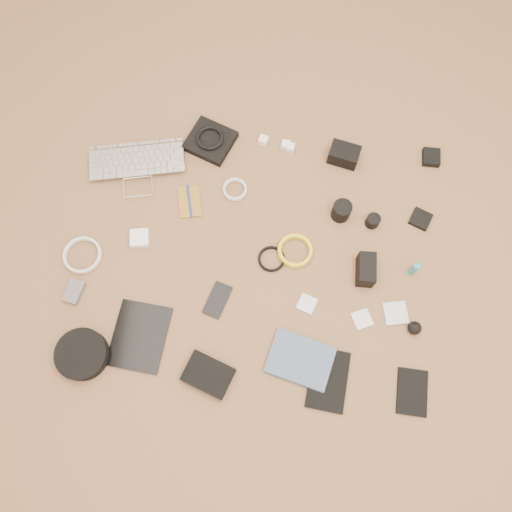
# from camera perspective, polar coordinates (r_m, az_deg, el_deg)

# --- Properties ---
(laptop) EXTENTS (0.41, 0.32, 0.03)m
(laptop) POSITION_cam_1_polar(r_m,az_deg,el_deg) (2.03, -13.35, 9.24)
(laptop) COLOR silver
(laptop) RESTS_ON ground
(headphone_pouch) EXTENTS (0.22, 0.22, 0.03)m
(headphone_pouch) POSITION_cam_1_polar(r_m,az_deg,el_deg) (2.06, -5.24, 12.95)
(headphone_pouch) COLOR black
(headphone_pouch) RESTS_ON ground
(headphones) EXTENTS (0.11, 0.11, 0.01)m
(headphones) POSITION_cam_1_polar(r_m,az_deg,el_deg) (2.04, -5.29, 13.28)
(headphones) COLOR black
(headphones) RESTS_ON headphone_pouch
(charger_a) EXTENTS (0.04, 0.04, 0.03)m
(charger_a) POSITION_cam_1_polar(r_m,az_deg,el_deg) (2.05, 0.84, 13.08)
(charger_a) COLOR white
(charger_a) RESTS_ON ground
(charger_b) EXTENTS (0.03, 0.03, 0.03)m
(charger_b) POSITION_cam_1_polar(r_m,az_deg,el_deg) (2.04, 3.46, 12.53)
(charger_b) COLOR white
(charger_b) RESTS_ON ground
(charger_c) EXTENTS (0.04, 0.04, 0.03)m
(charger_c) POSITION_cam_1_polar(r_m,az_deg,el_deg) (2.04, 3.97, 12.25)
(charger_c) COLOR white
(charger_c) RESTS_ON ground
(charger_d) EXTENTS (0.04, 0.04, 0.03)m
(charger_d) POSITION_cam_1_polar(r_m,az_deg,el_deg) (2.04, 3.40, 12.53)
(charger_d) COLOR white
(charger_d) RESTS_ON ground
(dslr_camera) EXTENTS (0.13, 0.11, 0.07)m
(dslr_camera) POSITION_cam_1_polar(r_m,az_deg,el_deg) (2.02, 10.02, 11.33)
(dslr_camera) COLOR black
(dslr_camera) RESTS_ON ground
(lens_pouch) EXTENTS (0.07, 0.08, 0.03)m
(lens_pouch) POSITION_cam_1_polar(r_m,az_deg,el_deg) (2.13, 19.38, 10.60)
(lens_pouch) COLOR black
(lens_pouch) RESTS_ON ground
(notebook_olive) EXTENTS (0.10, 0.14, 0.01)m
(notebook_olive) POSITION_cam_1_polar(r_m,az_deg,el_deg) (1.95, -7.59, 6.15)
(notebook_olive) COLOR olive
(notebook_olive) RESTS_ON ground
(pen_blue) EXTENTS (0.04, 0.13, 0.01)m
(pen_blue) POSITION_cam_1_polar(r_m,az_deg,el_deg) (1.94, -7.62, 6.25)
(pen_blue) COLOR #162FB2
(pen_blue) RESTS_ON notebook_olive
(cable_white_a) EXTENTS (0.12, 0.12, 0.01)m
(cable_white_a) POSITION_cam_1_polar(r_m,az_deg,el_deg) (1.95, -2.42, 7.55)
(cable_white_a) COLOR silver
(cable_white_a) RESTS_ON ground
(lens_a) EXTENTS (0.07, 0.07, 0.08)m
(lens_a) POSITION_cam_1_polar(r_m,az_deg,el_deg) (1.91, 9.74, 5.11)
(lens_a) COLOR black
(lens_a) RESTS_ON ground
(lens_b) EXTENTS (0.07, 0.07, 0.05)m
(lens_b) POSITION_cam_1_polar(r_m,az_deg,el_deg) (1.93, 13.21, 3.92)
(lens_b) COLOR black
(lens_b) RESTS_ON ground
(card_reader) EXTENTS (0.10, 0.10, 0.02)m
(card_reader) POSITION_cam_1_polar(r_m,az_deg,el_deg) (2.00, 18.30, 4.03)
(card_reader) COLOR black
(card_reader) RESTS_ON ground
(power_brick) EXTENTS (0.08, 0.08, 0.03)m
(power_brick) POSITION_cam_1_polar(r_m,az_deg,el_deg) (1.91, -13.14, 1.98)
(power_brick) COLOR white
(power_brick) RESTS_ON ground
(cable_white_b) EXTENTS (0.16, 0.16, 0.01)m
(cable_white_b) POSITION_cam_1_polar(r_m,az_deg,el_deg) (1.96, -19.17, 0.05)
(cable_white_b) COLOR silver
(cable_white_b) RESTS_ON ground
(cable_black) EXTENTS (0.10, 0.10, 0.01)m
(cable_black) POSITION_cam_1_polar(r_m,az_deg,el_deg) (1.85, 1.77, -0.37)
(cable_black) COLOR black
(cable_black) RESTS_ON ground
(cable_yellow) EXTENTS (0.17, 0.17, 0.01)m
(cable_yellow) POSITION_cam_1_polar(r_m,az_deg,el_deg) (1.86, 4.48, 0.54)
(cable_yellow) COLOR yellow
(cable_yellow) RESTS_ON ground
(flash) EXTENTS (0.06, 0.11, 0.08)m
(flash) POSITION_cam_1_polar(r_m,az_deg,el_deg) (1.84, 12.45, -1.53)
(flash) COLOR black
(flash) RESTS_ON ground
(lens_cleaner) EXTENTS (0.03, 0.03, 0.08)m
(lens_cleaner) POSITION_cam_1_polar(r_m,az_deg,el_deg) (1.89, 17.58, -1.43)
(lens_cleaner) COLOR teal
(lens_cleaner) RESTS_ON ground
(battery_charger) EXTENTS (0.07, 0.10, 0.02)m
(battery_charger) POSITION_cam_1_polar(r_m,az_deg,el_deg) (1.92, -20.09, -3.87)
(battery_charger) COLOR #5B5A5F
(battery_charger) RESTS_ON ground
(tablet) EXTENTS (0.21, 0.26, 0.01)m
(tablet) POSITION_cam_1_polar(r_m,az_deg,el_deg) (1.82, -13.16, -8.92)
(tablet) COLOR black
(tablet) RESTS_ON ground
(phone) EXTENTS (0.10, 0.14, 0.01)m
(phone) POSITION_cam_1_polar(r_m,az_deg,el_deg) (1.81, -4.43, -5.03)
(phone) COLOR black
(phone) RESTS_ON ground
(filter_case_left) EXTENTS (0.08, 0.08, 0.01)m
(filter_case_left) POSITION_cam_1_polar(r_m,az_deg,el_deg) (1.81, 5.84, -5.46)
(filter_case_left) COLOR silver
(filter_case_left) RESTS_ON ground
(filter_case_mid) EXTENTS (0.08, 0.08, 0.01)m
(filter_case_mid) POSITION_cam_1_polar(r_m,az_deg,el_deg) (1.83, 12.02, -7.08)
(filter_case_mid) COLOR silver
(filter_case_mid) RESTS_ON ground
(filter_case_right) EXTENTS (0.09, 0.09, 0.01)m
(filter_case_right) POSITION_cam_1_polar(r_m,az_deg,el_deg) (1.86, 15.66, -6.32)
(filter_case_right) COLOR silver
(filter_case_right) RESTS_ON ground
(air_blower) EXTENTS (0.06, 0.06, 0.05)m
(air_blower) POSITION_cam_1_polar(r_m,az_deg,el_deg) (1.85, 17.66, -7.84)
(air_blower) COLOR black
(air_blower) RESTS_ON ground
(headphone_case) EXTENTS (0.22, 0.22, 0.05)m
(headphone_case) POSITION_cam_1_polar(r_m,az_deg,el_deg) (1.85, -19.26, -10.56)
(headphone_case) COLOR black
(headphone_case) RESTS_ON ground
(drive_case) EXTENTS (0.19, 0.16, 0.04)m
(drive_case) POSITION_cam_1_polar(r_m,az_deg,el_deg) (1.75, -5.49, -13.36)
(drive_case) COLOR black
(drive_case) RESTS_ON ground
(paperback) EXTENTS (0.25, 0.21, 0.02)m
(paperback) POSITION_cam_1_polar(r_m,az_deg,el_deg) (1.76, 4.24, -14.23)
(paperback) COLOR #455876
(paperback) RESTS_ON ground
(notebook_black_a) EXTENTS (0.15, 0.22, 0.01)m
(notebook_black_a) POSITION_cam_1_polar(r_m,az_deg,el_deg) (1.77, 8.23, -13.80)
(notebook_black_a) COLOR black
(notebook_black_a) RESTS_ON ground
(notebook_black_b) EXTENTS (0.11, 0.16, 0.01)m
(notebook_black_b) POSITION_cam_1_polar(r_m,az_deg,el_deg) (1.83, 17.40, -14.61)
(notebook_black_b) COLOR black
(notebook_black_b) RESTS_ON ground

